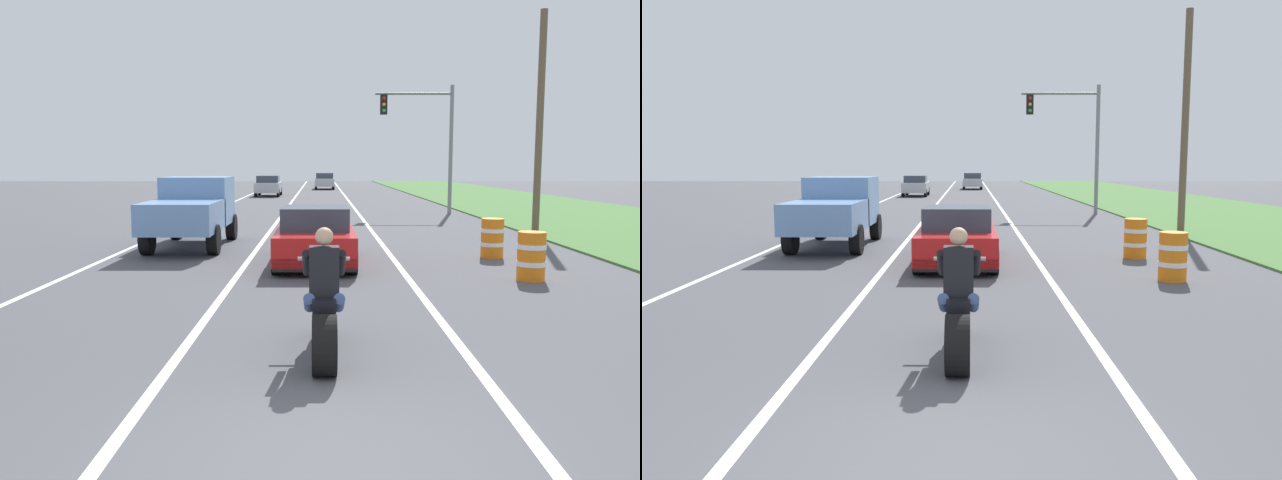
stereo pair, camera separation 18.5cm
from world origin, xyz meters
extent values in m
plane|color=#4C4C51|center=(0.00, 0.00, 0.00)|extent=(160.00, 160.00, 0.00)
cube|color=white|center=(-5.40, 20.00, 0.00)|extent=(0.14, 120.00, 0.01)
cube|color=white|center=(1.80, 20.00, 0.00)|extent=(0.14, 120.00, 0.01)
cube|color=white|center=(-1.80, 20.00, 0.00)|extent=(0.14, 120.00, 0.01)
cube|color=#477538|center=(11.92, 20.00, 0.03)|extent=(10.00, 120.00, 0.06)
cylinder|color=black|center=(0.01, 2.28, 0.35)|extent=(0.28, 0.69, 0.69)
cylinder|color=black|center=(0.01, 3.83, 0.31)|extent=(0.12, 0.63, 0.63)
cube|color=black|center=(0.01, 3.11, 0.61)|extent=(0.28, 1.10, 0.36)
cylinder|color=#B2B2B7|center=(0.01, 3.75, 0.68)|extent=(0.08, 0.36, 0.73)
cylinder|color=#A5A5AA|center=(0.01, 3.73, 1.11)|extent=(0.70, 0.05, 0.05)
cube|color=black|center=(0.01, 2.88, 1.09)|extent=(0.36, 0.24, 0.60)
sphere|color=tan|center=(0.01, 2.88, 1.51)|extent=(0.22, 0.22, 0.22)
cylinder|color=#384C7A|center=(-0.17, 2.91, 0.69)|extent=(0.14, 0.47, 0.32)
cylinder|color=black|center=(-0.21, 3.18, 1.14)|extent=(0.10, 0.51, 0.40)
cylinder|color=#384C7A|center=(0.19, 2.91, 0.69)|extent=(0.14, 0.47, 0.32)
cylinder|color=black|center=(0.23, 3.18, 1.14)|extent=(0.10, 0.51, 0.40)
cube|color=red|center=(-0.15, 10.32, 0.53)|extent=(1.80, 4.30, 0.64)
cube|color=#333D4C|center=(-0.15, 10.12, 1.11)|extent=(1.56, 1.70, 0.52)
cube|color=black|center=(-0.15, 8.27, 0.29)|extent=(1.76, 0.20, 0.28)
cylinder|color=black|center=(-0.95, 11.92, 0.32)|extent=(0.24, 0.64, 0.64)
cylinder|color=black|center=(0.65, 11.92, 0.32)|extent=(0.24, 0.64, 0.64)
cylinder|color=black|center=(-0.95, 8.72, 0.32)|extent=(0.24, 0.64, 0.64)
cylinder|color=black|center=(0.65, 8.72, 0.32)|extent=(0.24, 0.64, 0.64)
cube|color=#6B93C6|center=(-3.69, 14.21, 1.28)|extent=(1.90, 2.10, 1.40)
cube|color=#333D4C|center=(-3.69, 14.56, 1.67)|extent=(1.67, 0.29, 0.57)
cube|color=#6B93C6|center=(-3.69, 11.96, 0.98)|extent=(1.90, 2.70, 0.80)
cylinder|color=black|center=(-4.56, 15.01, 0.40)|extent=(0.28, 0.80, 0.80)
cylinder|color=black|center=(-2.82, 15.01, 0.40)|extent=(0.28, 0.80, 0.80)
cylinder|color=black|center=(-4.56, 11.66, 0.40)|extent=(0.28, 0.80, 0.80)
cylinder|color=black|center=(-2.82, 11.66, 0.40)|extent=(0.28, 0.80, 0.80)
cylinder|color=gray|center=(6.12, 25.14, 3.00)|extent=(0.18, 0.18, 6.00)
cylinder|color=gray|center=(4.33, 25.14, 5.60)|extent=(3.58, 0.12, 0.12)
cube|color=black|center=(2.94, 25.14, 5.10)|extent=(0.32, 0.24, 0.90)
sphere|color=red|center=(2.94, 25.00, 5.38)|extent=(0.16, 0.16, 0.16)
sphere|color=orange|center=(2.94, 25.00, 5.10)|extent=(0.16, 0.16, 0.16)
sphere|color=green|center=(2.94, 25.00, 4.82)|extent=(0.16, 0.16, 0.16)
cylinder|color=brown|center=(7.42, 16.98, 3.74)|extent=(0.24, 0.24, 7.47)
cylinder|color=orange|center=(4.28, 8.06, 0.50)|extent=(0.56, 0.56, 1.00)
cylinder|color=white|center=(4.28, 8.06, 0.70)|extent=(0.58, 0.58, 0.10)
cylinder|color=white|center=(4.28, 8.06, 0.35)|extent=(0.58, 0.58, 0.10)
cylinder|color=orange|center=(4.33, 11.15, 0.50)|extent=(0.56, 0.56, 1.00)
cylinder|color=white|center=(4.33, 11.15, 0.70)|extent=(0.58, 0.58, 0.10)
cylinder|color=white|center=(4.33, 11.15, 0.35)|extent=(0.58, 0.58, 0.10)
cube|color=#B2B2B7|center=(-3.81, 41.41, 0.65)|extent=(1.76, 4.00, 0.70)
cube|color=#333D4C|center=(-3.81, 41.21, 1.25)|extent=(1.56, 2.00, 0.50)
cylinder|color=black|center=(-4.61, 42.81, 0.30)|extent=(0.20, 0.60, 0.60)
cylinder|color=black|center=(-3.01, 42.81, 0.30)|extent=(0.20, 0.60, 0.60)
cylinder|color=black|center=(-4.61, 40.01, 0.30)|extent=(0.20, 0.60, 0.60)
cylinder|color=black|center=(-3.01, 40.01, 0.30)|extent=(0.20, 0.60, 0.60)
cube|color=#B2B2B7|center=(0.39, 53.90, 0.65)|extent=(1.76, 4.00, 0.70)
cube|color=#333D4C|center=(0.39, 53.70, 1.25)|extent=(1.56, 2.00, 0.50)
cylinder|color=black|center=(-0.41, 55.30, 0.30)|extent=(0.20, 0.60, 0.60)
cylinder|color=black|center=(1.19, 55.30, 0.30)|extent=(0.20, 0.60, 0.60)
cylinder|color=black|center=(-0.41, 52.50, 0.30)|extent=(0.20, 0.60, 0.60)
cylinder|color=black|center=(1.19, 52.50, 0.30)|extent=(0.20, 0.60, 0.60)
camera|label=1|loc=(-0.04, -4.56, 2.38)|focal=35.15mm
camera|label=2|loc=(0.15, -4.56, 2.38)|focal=35.15mm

